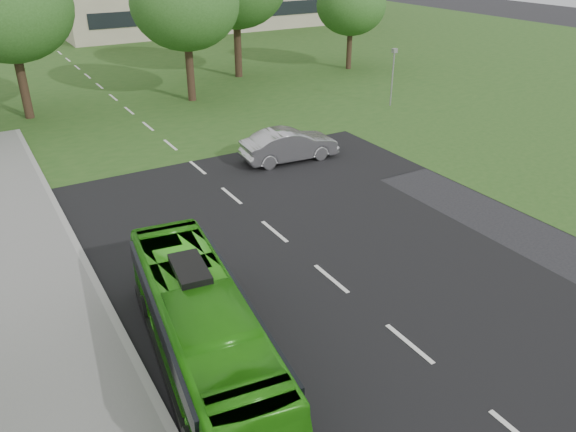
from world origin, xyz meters
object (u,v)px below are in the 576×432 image
(tree_park_c, at_px, (185,3))
(bus, at_px, (203,330))
(sedan, at_px, (289,145))
(camera_pole, at_px, (393,69))
(tree_park_e, at_px, (351,5))
(tree_park_b, at_px, (7,7))

(tree_park_c, xyz_separation_m, bus, (-10.19, -26.26, -5.26))
(sedan, xyz_separation_m, camera_pole, (11.39, 5.44, 1.66))
(camera_pole, bearing_deg, sedan, -142.23)
(tree_park_c, height_order, tree_park_e, tree_park_c)
(tree_park_e, distance_m, sedan, 23.50)
(camera_pole, bearing_deg, tree_park_b, 168.54)
(tree_park_b, bearing_deg, sedan, -54.89)
(tree_park_c, height_order, bus, tree_park_c)
(tree_park_c, xyz_separation_m, camera_pole, (11.31, -8.32, -4.05))
(tree_park_e, xyz_separation_m, camera_pole, (-4.58, -11.20, -2.83))
(tree_park_b, relative_size, tree_park_c, 1.04)
(sedan, bearing_deg, tree_park_c, 3.93)
(tree_park_b, relative_size, tree_park_e, 1.28)
(tree_park_e, relative_size, sedan, 1.55)
(sedan, bearing_deg, tree_park_b, 39.37)
(camera_pole, bearing_deg, tree_park_e, 79.97)
(tree_park_c, distance_m, camera_pole, 14.62)
(tree_park_b, bearing_deg, camera_pole, -23.70)
(tree_park_e, xyz_separation_m, sedan, (-15.97, -16.64, -4.49))
(tree_park_e, bearing_deg, bus, -131.84)
(tree_park_b, xyz_separation_m, bus, (0.51, -27.59, -5.49))
(tree_park_c, bearing_deg, camera_pole, -36.35)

